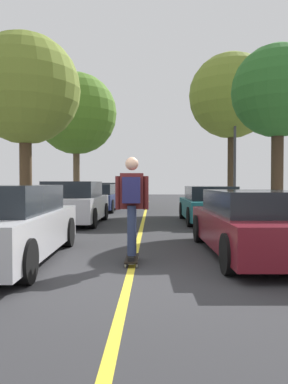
{
  "coord_description": "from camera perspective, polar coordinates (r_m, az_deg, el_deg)",
  "views": [
    {
      "loc": [
        0.34,
        -5.4,
        1.41
      ],
      "look_at": [
        -0.0,
        10.01,
        1.03
      ],
      "focal_mm": 35.35,
      "sensor_mm": 36.0,
      "label": 1
    }
  ],
  "objects": [
    {
      "name": "parked_car_left_near",
      "position": [
        13.18,
        -10.5,
        -1.68
      ],
      "size": [
        1.96,
        4.07,
        1.45
      ],
      "color": "#B7B7BC",
      "rests_on": "ground"
    },
    {
      "name": "streetlamp",
      "position": [
        17.81,
        13.55,
        6.35
      ],
      "size": [
        0.36,
        0.24,
        4.85
      ],
      "color": "#38383D",
      "rests_on": "sidewalk_right"
    },
    {
      "name": "parked_car_left_farthest",
      "position": [
        24.64,
        -4.98,
        -0.27
      ],
      "size": [
        1.93,
        4.22,
        1.41
      ],
      "color": "#B7B7BC",
      "rests_on": "ground"
    },
    {
      "name": "street_tree_left_near",
      "position": [
        23.06,
        -10.19,
        11.52
      ],
      "size": [
        4.77,
        4.77,
        7.73
      ],
      "color": "brown",
      "rests_on": "sidewalk_left"
    },
    {
      "name": "parked_car_left_far",
      "position": [
        19.17,
        -6.79,
        -0.8
      ],
      "size": [
        2.06,
        4.75,
        1.34
      ],
      "color": "navy",
      "rests_on": "ground"
    },
    {
      "name": "parked_car_left_nearest",
      "position": [
        7.25,
        -20.6,
        -4.53
      ],
      "size": [
        2.1,
        4.56,
        1.36
      ],
      "color": "#B7B7BC",
      "rests_on": "ground"
    },
    {
      "name": "ground",
      "position": [
        5.6,
        -2.33,
        -13.19
      ],
      "size": [
        80.0,
        80.0,
        0.0
      ],
      "primitive_type": "plane",
      "color": "#2D2D30"
    },
    {
      "name": "street_tree_left_nearest",
      "position": [
        14.43,
        -17.51,
        14.52
      ],
      "size": [
        3.89,
        3.89,
        6.53
      ],
      "color": "#4C3823",
      "rests_on": "sidewalk_left"
    },
    {
      "name": "parked_car_right_nearest",
      "position": [
        7.69,
        16.45,
        -4.51
      ],
      "size": [
        2.02,
        4.63,
        1.26
      ],
      "color": "maroon",
      "rests_on": "ground"
    },
    {
      "name": "parked_car_right_near",
      "position": [
        13.58,
        9.79,
        -1.91
      ],
      "size": [
        1.87,
        4.21,
        1.29
      ],
      "color": "#196066",
      "rests_on": "ground"
    },
    {
      "name": "skateboard",
      "position": [
        6.7,
        -1.83,
        -9.99
      ],
      "size": [
        0.23,
        0.84,
        0.1
      ],
      "color": "black",
      "rests_on": "ground"
    },
    {
      "name": "skateboarder",
      "position": [
        6.54,
        -1.85,
        -1.31
      ],
      "size": [
        0.58,
        0.7,
        1.75
      ],
      "color": "black",
      "rests_on": "skateboard"
    },
    {
      "name": "street_tree_right_nearest",
      "position": [
        12.56,
        19.54,
        13.97
      ],
      "size": [
        2.81,
        2.81,
        5.47
      ],
      "color": "#3D2D1E",
      "rests_on": "sidewalk_right"
    },
    {
      "name": "street_tree_right_near",
      "position": [
        19.33,
        13.03,
        13.91
      ],
      "size": [
        4.09,
        4.09,
        7.53
      ],
      "color": "#3D2D1E",
      "rests_on": "sidewalk_right"
    },
    {
      "name": "center_line",
      "position": [
        9.52,
        -0.8,
        -7.1
      ],
      "size": [
        0.12,
        39.2,
        0.01
      ],
      "primitive_type": "cube",
      "color": "gold",
      "rests_on": "ground"
    }
  ]
}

